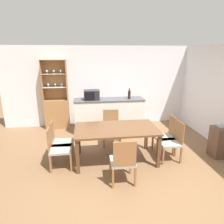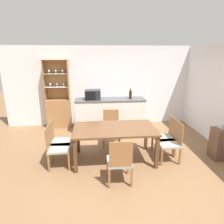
# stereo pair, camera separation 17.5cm
# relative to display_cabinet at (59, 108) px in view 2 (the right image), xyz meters

# --- Properties ---
(ground_plane) EXTENTS (18.00, 18.00, 0.00)m
(ground_plane) POSITION_rel_display_cabinet_xyz_m (1.71, -2.44, -0.63)
(ground_plane) COLOR brown
(wall_back) EXTENTS (6.80, 0.06, 2.55)m
(wall_back) POSITION_rel_display_cabinet_xyz_m (1.71, 0.19, 0.65)
(wall_back) COLOR silver
(wall_back) RESTS_ON ground_plane
(kitchen_counter) EXTENTS (2.08, 0.58, 1.01)m
(kitchen_counter) POSITION_rel_display_cabinet_xyz_m (1.61, -0.52, -0.12)
(kitchen_counter) COLOR silver
(kitchen_counter) RESTS_ON ground_plane
(display_cabinet) EXTENTS (0.74, 0.34, 2.14)m
(display_cabinet) POSITION_rel_display_cabinet_xyz_m (0.00, 0.00, 0.00)
(display_cabinet) COLOR #A37042
(display_cabinet) RESTS_ON ground_plane
(dining_table) EXTENTS (1.78, 0.99, 0.76)m
(dining_table) POSITION_rel_display_cabinet_xyz_m (1.55, -2.28, 0.05)
(dining_table) COLOR brown
(dining_table) RESTS_ON ground_plane
(dining_chair_side_right_far) EXTENTS (0.47, 0.47, 0.90)m
(dining_chair_side_right_far) POSITION_rel_display_cabinet_xyz_m (2.78, -2.13, -0.19)
(dining_chair_side_right_far) COLOR #999E93
(dining_chair_side_right_far) RESTS_ON ground_plane
(dining_chair_side_left_near) EXTENTS (0.45, 0.45, 0.90)m
(dining_chair_side_left_near) POSITION_rel_display_cabinet_xyz_m (0.32, -2.43, -0.19)
(dining_chair_side_left_near) COLOR #999E93
(dining_chair_side_left_near) RESTS_ON ground_plane
(dining_chair_head_far) EXTENTS (0.46, 0.46, 0.90)m
(dining_chair_head_far) POSITION_rel_display_cabinet_xyz_m (1.55, -1.44, -0.19)
(dining_chair_head_far) COLOR #999E93
(dining_chair_head_far) RESTS_ON ground_plane
(dining_chair_side_right_near) EXTENTS (0.45, 0.45, 0.90)m
(dining_chair_side_right_near) POSITION_rel_display_cabinet_xyz_m (2.78, -2.43, -0.19)
(dining_chair_side_right_near) COLOR #999E93
(dining_chair_side_right_near) RESTS_ON ground_plane
(dining_chair_head_near) EXTENTS (0.44, 0.44, 0.90)m
(dining_chair_head_near) POSITION_rel_display_cabinet_xyz_m (1.55, -3.12, -0.19)
(dining_chair_head_near) COLOR #999E93
(dining_chair_head_near) RESTS_ON ground_plane
(dining_chair_side_left_far) EXTENTS (0.47, 0.47, 0.90)m
(dining_chair_side_left_far) POSITION_rel_display_cabinet_xyz_m (0.32, -2.13, -0.19)
(dining_chair_side_left_far) COLOR #999E93
(dining_chair_side_left_far) RESTS_ON ground_plane
(microwave) EXTENTS (0.45, 0.35, 0.28)m
(microwave) POSITION_rel_display_cabinet_xyz_m (1.09, -0.53, 0.52)
(microwave) COLOR #232328
(microwave) RESTS_ON kitchen_counter
(wine_bottle) EXTENTS (0.08, 0.08, 0.31)m
(wine_bottle) POSITION_rel_display_cabinet_xyz_m (2.21, -0.56, 0.51)
(wine_bottle) COLOR black
(wine_bottle) RESTS_ON kitchen_counter
(side_cabinet) EXTENTS (0.50, 0.36, 0.72)m
(side_cabinet) POSITION_rel_display_cabinet_xyz_m (4.01, -2.44, -0.27)
(side_cabinet) COLOR brown
(side_cabinet) RESTS_ON ground_plane
(telephone) EXTENTS (0.22, 0.18, 0.09)m
(telephone) POSITION_rel_display_cabinet_xyz_m (3.98, -2.41, 0.12)
(telephone) COLOR #B7B7BC
(telephone) RESTS_ON side_cabinet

